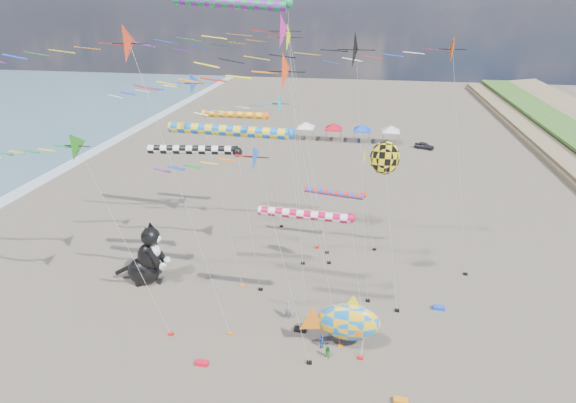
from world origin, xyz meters
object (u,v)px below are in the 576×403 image
(fish_inflatable, at_px, (348,322))
(child_green, at_px, (327,353))
(child_blue, at_px, (322,341))
(cat_inflatable, at_px, (145,254))
(parked_car, at_px, (424,146))
(person_adult, at_px, (288,310))

(fish_inflatable, relative_size, child_green, 5.82)
(fish_inflatable, bearing_deg, child_blue, -171.22)
(cat_inflatable, height_order, child_green, cat_inflatable)
(child_green, distance_m, parked_car, 53.22)
(parked_car, bearing_deg, person_adult, -177.46)
(child_blue, xyz_separation_m, parked_car, (12.44, 50.84, 0.00))
(fish_inflatable, xyz_separation_m, child_blue, (-1.80, -0.28, -1.81))
(cat_inflatable, xyz_separation_m, child_blue, (16.23, -5.77, -2.37))
(cat_inflatable, distance_m, child_green, 18.24)
(fish_inflatable, distance_m, child_green, 2.60)
(person_adult, distance_m, child_green, 5.13)
(person_adult, bearing_deg, parked_car, 59.80)
(fish_inflatable, relative_size, person_adult, 3.61)
(cat_inflatable, distance_m, fish_inflatable, 18.86)
(fish_inflatable, distance_m, person_adult, 5.55)
(child_blue, bearing_deg, parked_car, 39.47)
(fish_inflatable, bearing_deg, cat_inflatable, 163.07)
(cat_inflatable, relative_size, fish_inflatable, 0.97)
(cat_inflatable, relative_size, child_green, 5.67)
(cat_inflatable, bearing_deg, fish_inflatable, -19.83)
(cat_inflatable, height_order, child_blue, cat_inflatable)
(person_adult, height_order, child_blue, person_adult)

